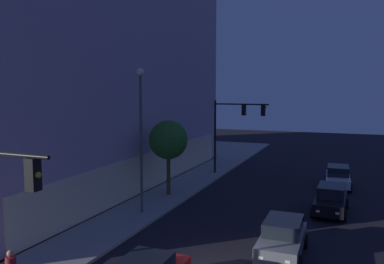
{
  "coord_description": "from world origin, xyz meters",
  "views": [
    {
      "loc": [
        -14.34,
        -4.45,
        7.3
      ],
      "look_at": [
        8.45,
        4.62,
        4.81
      ],
      "focal_mm": 36.89,
      "sensor_mm": 36.0,
      "label": 1
    }
  ],
  "objects_px": {
    "car_black": "(331,199)",
    "sidewalk_tree": "(168,140)",
    "street_lamp_sidewalk": "(141,124)",
    "car_white": "(338,177)",
    "car_grey": "(282,237)",
    "traffic_light_far_corner": "(234,121)"
  },
  "relations": [
    {
      "from": "car_black",
      "to": "sidewalk_tree",
      "type": "bearing_deg",
      "value": 91.78
    },
    {
      "from": "street_lamp_sidewalk",
      "to": "car_black",
      "type": "relative_size",
      "value": 1.92
    },
    {
      "from": "sidewalk_tree",
      "to": "car_white",
      "type": "bearing_deg",
      "value": -56.52
    },
    {
      "from": "street_lamp_sidewalk",
      "to": "car_grey",
      "type": "bearing_deg",
      "value": -107.7
    },
    {
      "from": "sidewalk_tree",
      "to": "car_black",
      "type": "height_order",
      "value": "sidewalk_tree"
    },
    {
      "from": "car_black",
      "to": "car_white",
      "type": "relative_size",
      "value": 1.05
    },
    {
      "from": "car_grey",
      "to": "car_black",
      "type": "height_order",
      "value": "car_black"
    },
    {
      "from": "car_black",
      "to": "car_grey",
      "type": "bearing_deg",
      "value": 166.76
    },
    {
      "from": "traffic_light_far_corner",
      "to": "sidewalk_tree",
      "type": "bearing_deg",
      "value": 163.84
    },
    {
      "from": "street_lamp_sidewalk",
      "to": "sidewalk_tree",
      "type": "relative_size",
      "value": 1.63
    },
    {
      "from": "street_lamp_sidewalk",
      "to": "sidewalk_tree",
      "type": "distance_m",
      "value": 4.58
    },
    {
      "from": "car_grey",
      "to": "car_white",
      "type": "distance_m",
      "value": 14.48
    },
    {
      "from": "street_lamp_sidewalk",
      "to": "car_black",
      "type": "xyz_separation_m",
      "value": [
        4.67,
        -10.44,
        -4.61
      ]
    },
    {
      "from": "car_black",
      "to": "car_white",
      "type": "distance_m",
      "value": 6.91
    },
    {
      "from": "car_white",
      "to": "car_grey",
      "type": "bearing_deg",
      "value": 172.17
    },
    {
      "from": "car_white",
      "to": "sidewalk_tree",
      "type": "bearing_deg",
      "value": 123.48
    },
    {
      "from": "traffic_light_far_corner",
      "to": "sidewalk_tree",
      "type": "height_order",
      "value": "traffic_light_far_corner"
    },
    {
      "from": "car_white",
      "to": "car_black",
      "type": "bearing_deg",
      "value": 178.15
    },
    {
      "from": "street_lamp_sidewalk",
      "to": "car_black",
      "type": "bearing_deg",
      "value": -65.92
    },
    {
      "from": "traffic_light_far_corner",
      "to": "car_white",
      "type": "height_order",
      "value": "traffic_light_far_corner"
    },
    {
      "from": "sidewalk_tree",
      "to": "car_black",
      "type": "bearing_deg",
      "value": -88.22
    },
    {
      "from": "street_lamp_sidewalk",
      "to": "traffic_light_far_corner",
      "type": "bearing_deg",
      "value": -9.55
    }
  ]
}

